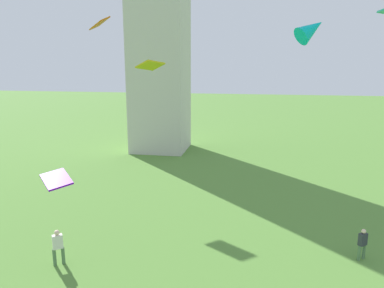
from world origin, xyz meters
name	(u,v)px	position (x,y,z in m)	size (l,w,h in m)	color
person_0	(58,245)	(-7.56, 16.08, 1.03)	(0.54, 0.50, 1.82)	#51754C
person_3	(362,242)	(7.08, 19.21, 0.93)	(0.49, 0.46, 1.64)	#51754C
kite_flying_0	(311,29)	(4.58, 24.25, 11.54)	(2.28, 1.92, 1.83)	#05BBBE
kite_flying_2	(56,179)	(-7.79, 16.80, 4.12)	(2.02, 1.99, 0.59)	#6D0CC6
kite_flying_5	(150,65)	(-4.70, 22.77, 9.50)	(1.61, 1.82, 0.67)	gold
kite_flying_6	(100,23)	(-11.51, 31.21, 12.89)	(1.84, 1.82, 1.15)	#D7660C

